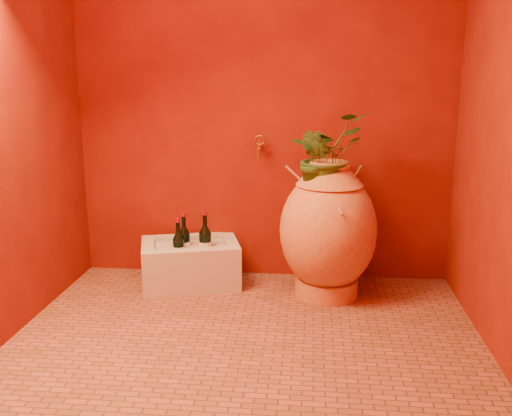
# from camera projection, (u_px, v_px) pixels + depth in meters

# --- Properties ---
(floor) EXTENTS (2.50, 2.50, 0.00)m
(floor) POSITION_uv_depth(u_px,v_px,m) (246.00, 338.00, 3.04)
(floor) COLOR brown
(floor) RESTS_ON ground
(wall_back) EXTENTS (2.50, 0.02, 2.50)m
(wall_back) POSITION_uv_depth(u_px,v_px,m) (263.00, 92.00, 3.72)
(wall_back) COLOR #610E05
(wall_back) RESTS_ON ground
(amphora) EXTENTS (0.71, 0.71, 0.86)m
(amphora) POSITION_uv_depth(u_px,v_px,m) (328.00, 230.00, 3.53)
(amphora) COLOR #D3843B
(amphora) RESTS_ON floor
(stone_basin) EXTENTS (0.72, 0.59, 0.29)m
(stone_basin) POSITION_uv_depth(u_px,v_px,m) (190.00, 264.00, 3.78)
(stone_basin) COLOR #BBAF9B
(stone_basin) RESTS_ON floor
(wine_bottle_a) EXTENTS (0.08, 0.08, 0.31)m
(wine_bottle_a) POSITION_uv_depth(u_px,v_px,m) (179.00, 249.00, 3.67)
(wine_bottle_a) COLOR black
(wine_bottle_a) RESTS_ON stone_basin
(wine_bottle_b) EXTENTS (0.08, 0.08, 0.33)m
(wine_bottle_b) POSITION_uv_depth(u_px,v_px,m) (184.00, 244.00, 3.76)
(wine_bottle_b) COLOR black
(wine_bottle_b) RESTS_ON stone_basin
(wine_bottle_c) EXTENTS (0.08, 0.08, 0.35)m
(wine_bottle_c) POSITION_uv_depth(u_px,v_px,m) (205.00, 244.00, 3.73)
(wine_bottle_c) COLOR black
(wine_bottle_c) RESTS_ON stone_basin
(wall_tap) EXTENTS (0.07, 0.15, 0.16)m
(wall_tap) POSITION_uv_depth(u_px,v_px,m) (260.00, 146.00, 3.72)
(wall_tap) COLOR #A97627
(wall_tap) RESTS_ON wall_back
(plant_main) EXTENTS (0.60, 0.61, 0.51)m
(plant_main) POSITION_uv_depth(u_px,v_px,m) (327.00, 154.00, 3.45)
(plant_main) COLOR #2A4E1B
(plant_main) RESTS_ON amphora
(plant_side) EXTENTS (0.26, 0.27, 0.38)m
(plant_side) POSITION_uv_depth(u_px,v_px,m) (316.00, 162.00, 3.37)
(plant_side) COLOR #2A4E1B
(plant_side) RESTS_ON amphora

